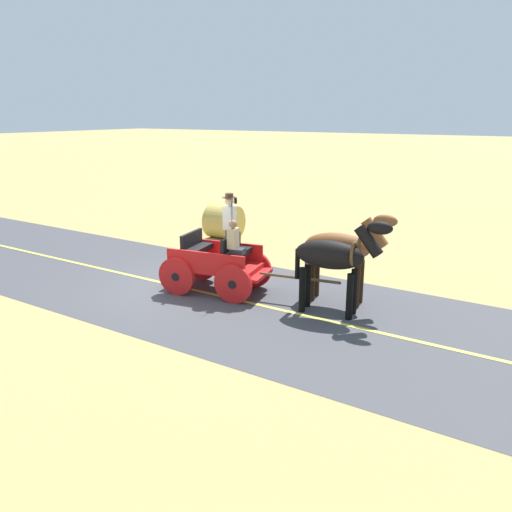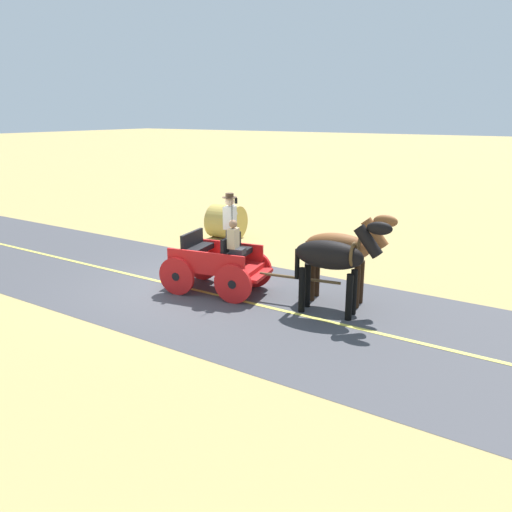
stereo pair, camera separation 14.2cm
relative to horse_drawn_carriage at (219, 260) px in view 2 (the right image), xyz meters
name	(u,v)px [view 2 (the right image)]	position (x,y,z in m)	size (l,w,h in m)	color
ground_plane	(181,287)	(0.31, -1.05, -0.82)	(200.00, 200.00, 0.00)	tan
road_surface	(181,287)	(0.31, -1.05, -0.81)	(5.72, 160.00, 0.01)	#424247
road_centre_stripe	(181,286)	(0.31, -1.05, -0.81)	(0.12, 160.00, 0.00)	#DBCC4C
horse_drawn_carriage	(219,260)	(0.00, 0.00, 0.00)	(1.82, 4.51, 2.50)	red
horse_near_side	(342,249)	(-0.91, 2.91, 0.51)	(0.76, 2.15, 2.21)	brown
horse_off_side	(334,258)	(-0.14, 3.05, 0.51)	(0.76, 2.15, 2.21)	black
hay_bale	(226,222)	(-4.70, -3.23, -0.22)	(1.20, 1.20, 1.10)	gold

